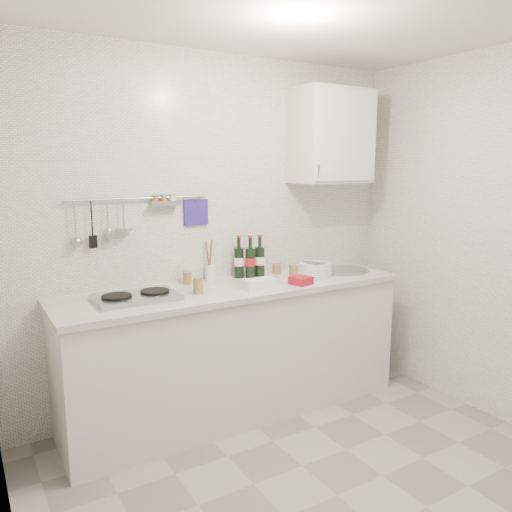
{
  "coord_description": "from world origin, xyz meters",
  "views": [
    {
      "loc": [
        -1.6,
        -1.82,
        1.73
      ],
      "look_at": [
        0.04,
        0.9,
        1.15
      ],
      "focal_mm": 35.0,
      "sensor_mm": 36.0,
      "label": 1
    }
  ],
  "objects_px": {
    "wall_cabinet": "(331,136)",
    "plate_stack_hob": "(129,297)",
    "wine_bottles": "(250,257)",
    "utensil_crock": "(210,271)",
    "plate_stack_sink": "(314,269)"
  },
  "relations": [
    {
      "from": "plate_stack_sink",
      "to": "plate_stack_hob",
      "type": "bearing_deg",
      "value": 178.82
    },
    {
      "from": "plate_stack_sink",
      "to": "utensil_crock",
      "type": "distance_m",
      "value": 0.79
    },
    {
      "from": "wall_cabinet",
      "to": "wine_bottles",
      "type": "xyz_separation_m",
      "value": [
        -0.69,
        0.06,
        -0.87
      ]
    },
    {
      "from": "wall_cabinet",
      "to": "plate_stack_sink",
      "type": "distance_m",
      "value": 1.02
    },
    {
      "from": "plate_stack_hob",
      "to": "utensil_crock",
      "type": "height_order",
      "value": "utensil_crock"
    },
    {
      "from": "plate_stack_hob",
      "to": "plate_stack_sink",
      "type": "height_order",
      "value": "plate_stack_sink"
    },
    {
      "from": "wall_cabinet",
      "to": "utensil_crock",
      "type": "xyz_separation_m",
      "value": [
        -0.98,
        0.13,
        -0.96
      ]
    },
    {
      "from": "wall_cabinet",
      "to": "wine_bottles",
      "type": "relative_size",
      "value": 2.26
    },
    {
      "from": "wall_cabinet",
      "to": "plate_stack_sink",
      "type": "relative_size",
      "value": 2.35
    },
    {
      "from": "plate_stack_hob",
      "to": "plate_stack_sink",
      "type": "bearing_deg",
      "value": -1.18
    },
    {
      "from": "wall_cabinet",
      "to": "utensil_crock",
      "type": "relative_size",
      "value": 2.37
    },
    {
      "from": "wall_cabinet",
      "to": "wine_bottles",
      "type": "distance_m",
      "value": 1.11
    },
    {
      "from": "wall_cabinet",
      "to": "utensil_crock",
      "type": "bearing_deg",
      "value": 172.38
    },
    {
      "from": "wine_bottles",
      "to": "utensil_crock",
      "type": "distance_m",
      "value": 0.31
    },
    {
      "from": "wall_cabinet",
      "to": "plate_stack_hob",
      "type": "relative_size",
      "value": 2.92
    }
  ]
}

